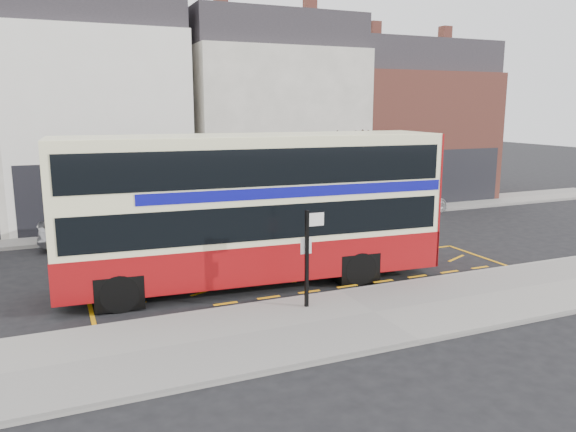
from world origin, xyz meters
name	(u,v)px	position (x,y,z in m)	size (l,w,h in m)	color
ground	(334,292)	(0.00, 0.00, 0.00)	(120.00, 120.00, 0.00)	black
pavement	(374,314)	(0.00, -2.30, 0.07)	(40.00, 4.00, 0.15)	gray
kerb	(340,293)	(0.00, -0.38, 0.07)	(40.00, 0.15, 0.15)	gray
far_pavement	(228,222)	(0.00, 11.00, 0.07)	(50.00, 3.00, 0.15)	gray
road_markings	(312,277)	(0.00, 1.60, 0.01)	(14.00, 3.40, 0.01)	#EDA00C
terrace_left	(94,112)	(-5.50, 14.99, 5.32)	(8.00, 8.01, 11.80)	white
terrace_green_shop	(265,116)	(3.50, 14.99, 5.07)	(9.00, 8.01, 11.30)	silver
terrace_right	(401,123)	(12.50, 14.99, 4.57)	(9.00, 8.01, 10.30)	#9E4E3F
double_decker_bus	(255,207)	(-1.94, 1.73, 2.49)	(12.04, 3.57, 4.75)	#FDFAC1
bus_stop_post	(309,248)	(-1.44, -1.19, 1.80)	(0.67, 0.11, 2.71)	black
car_silver	(97,228)	(-6.16, 8.87, 0.76)	(1.79, 4.45, 1.52)	#BBBCC1
car_grey	(223,218)	(-0.92, 8.70, 0.77)	(1.62, 4.65, 1.53)	#404348
car_white	(412,201)	(9.71, 9.61, 0.67)	(1.87, 4.60, 1.33)	white
street_tree_right	(350,141)	(6.53, 10.73, 3.84)	(2.61, 2.61, 5.64)	black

